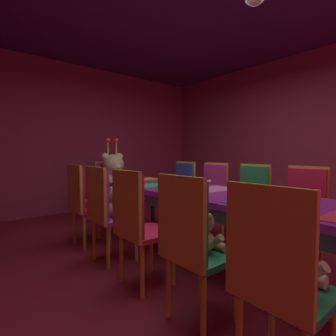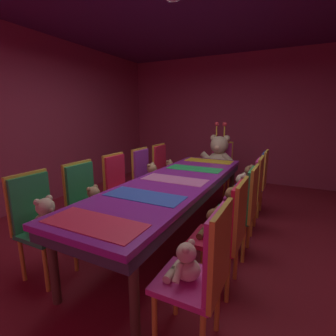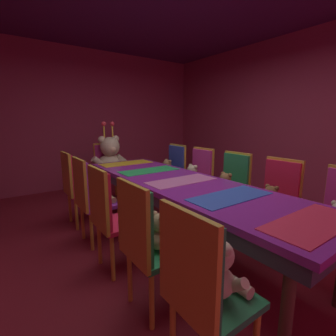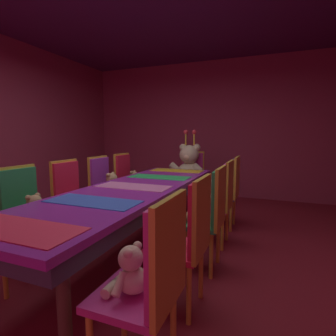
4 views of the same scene
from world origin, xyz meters
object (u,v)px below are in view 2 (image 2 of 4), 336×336
(teddy_left_3, at_px, (152,175))
(teddy_right_0, at_px, (186,263))
(teddy_left_1, at_px, (94,200))
(chair_left_3, at_px, (144,173))
(chair_left_0, at_px, (36,214))
(teddy_right_2, at_px, (231,201))
(banquet_table, at_px, (174,186))
(teddy_left_0, at_px, (47,217))
(king_teddy_bear, at_px, (219,155))
(chair_right_0, at_px, (207,266))
(chair_left_1, at_px, (85,196))
(teddy_right_3, at_px, (241,186))
(teddy_left_4, at_px, (170,168))
(chair_right_2, at_px, (245,202))
(teddy_right_4, at_px, (249,176))
(chair_left_4, at_px, (163,166))
(chair_right_4, at_px, (259,176))
(chair_left_2, at_px, (119,183))
(teddy_right_1, at_px, (213,225))
(chair_right_3, at_px, (253,187))
(throne_chair, at_px, (221,162))

(teddy_left_3, height_order, teddy_right_0, teddy_left_3)
(teddy_left_1, bearing_deg, chair_left_3, 96.05)
(chair_left_0, xyz_separation_m, teddy_right_2, (1.53, 1.20, -0.01))
(chair_left_3, bearing_deg, banquet_table, -37.26)
(teddy_left_3, bearing_deg, chair_left_3, 180.00)
(chair_left_3, bearing_deg, teddy_right_0, -51.59)
(teddy_left_0, bearing_deg, king_teddy_bear, 77.44)
(chair_right_0, bearing_deg, chair_left_1, -21.11)
(chair_right_0, bearing_deg, teddy_right_3, -85.62)
(chair_right_0, bearing_deg, chair_left_3, -49.02)
(teddy_left_4, bearing_deg, chair_right_2, -39.52)
(chair_left_1, bearing_deg, king_teddy_bear, 72.15)
(teddy_right_3, relative_size, teddy_right_4, 1.02)
(chair_left_4, height_order, teddy_right_4, chair_left_4)
(teddy_left_0, bearing_deg, chair_right_4, 58.03)
(banquet_table, bearing_deg, teddy_right_2, -0.63)
(chair_left_2, xyz_separation_m, chair_right_4, (1.65, 1.22, 0.00))
(teddy_left_0, distance_m, teddy_right_4, 2.80)
(chair_left_0, relative_size, teddy_left_1, 3.37)
(teddy_right_1, height_order, teddy_right_4, teddy_right_4)
(teddy_right_1, bearing_deg, teddy_right_3, -90.04)
(chair_left_2, bearing_deg, teddy_right_4, 39.00)
(chair_left_0, xyz_separation_m, chair_right_3, (1.67, 1.81, 0.00))
(teddy_left_0, xyz_separation_m, teddy_right_2, (1.39, 1.20, -0.01))
(teddy_left_3, relative_size, teddy_right_0, 1.20)
(teddy_right_3, distance_m, teddy_right_4, 0.62)
(chair_right_0, height_order, chair_right_2, same)
(chair_left_2, relative_size, teddy_right_0, 3.58)
(teddy_right_0, height_order, teddy_right_4, teddy_right_4)
(teddy_left_0, height_order, chair_right_4, chair_right_4)
(teddy_right_4, bearing_deg, teddy_right_1, 89.91)
(chair_right_3, bearing_deg, teddy_right_3, -0.00)
(teddy_right_3, bearing_deg, teddy_right_1, 89.96)
(teddy_left_0, bearing_deg, teddy_right_3, 52.81)
(chair_right_3, relative_size, throne_chair, 1.00)
(chair_right_4, bearing_deg, king_teddy_bear, -41.48)
(chair_right_4, relative_size, teddy_right_4, 3.16)
(teddy_right_0, height_order, teddy_right_3, teddy_right_3)
(chair_right_0, bearing_deg, teddy_left_3, -51.66)
(chair_left_1, bearing_deg, teddy_right_0, -22.91)
(chair_right_2, relative_size, teddy_right_3, 3.09)
(teddy_right_1, height_order, teddy_right_3, teddy_right_3)
(chair_left_0, bearing_deg, teddy_left_4, 85.74)
(chair_left_3, bearing_deg, chair_left_0, -91.02)
(teddy_left_0, height_order, teddy_left_4, teddy_left_0)
(teddy_right_2, height_order, chair_right_4, chair_right_4)
(teddy_right_2, height_order, chair_right_3, chair_right_3)
(teddy_left_3, bearing_deg, throne_chair, 65.89)
(chair_right_0, bearing_deg, chair_left_4, -56.79)
(king_teddy_bear, bearing_deg, throne_chair, 180.00)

